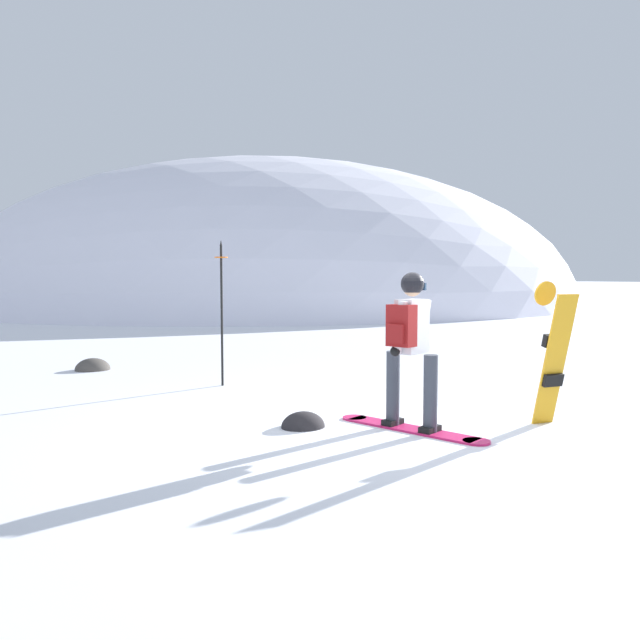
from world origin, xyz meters
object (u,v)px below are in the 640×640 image
piste_marker_near (222,304)px  spare_snowboard (553,353)px  rock_small (303,427)px  rock_dark (93,370)px  snowboarder_main (410,346)px

piste_marker_near → spare_snowboard: bearing=-53.3°
spare_snowboard → rock_small: size_ratio=3.27×
spare_snowboard → rock_dark: 7.86m
spare_snowboard → piste_marker_near: piste_marker_near is taller
spare_snowboard → piste_marker_near: 4.83m
rock_dark → rock_small: 5.69m
snowboarder_main → rock_dark: snowboarder_main is taller
piste_marker_near → rock_dark: size_ratio=3.63×
snowboarder_main → spare_snowboard: 1.64m
spare_snowboard → rock_small: (-2.61, 0.95, -0.82)m
rock_dark → rock_small: size_ratio=1.23×
snowboarder_main → piste_marker_near: 3.72m
rock_small → rock_dark: bearing=111.6°
piste_marker_near → rock_dark: 3.26m
spare_snowboard → piste_marker_near: bearing=126.7°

